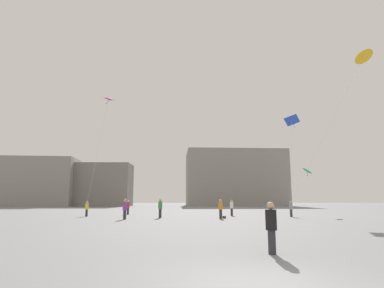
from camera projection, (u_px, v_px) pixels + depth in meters
The scene contains 17 objects.
ground_plane at pixel (257, 284), 6.83m from camera, with size 300.00×300.00×0.00m, color slate.
person_in_orange at pixel (221, 208), 30.22m from camera, with size 0.39×0.39×1.78m.
person_in_white at pixel (232, 207), 35.43m from camera, with size 0.37×0.37×1.70m.
person_in_green at pixel (160, 207), 31.33m from camera, with size 0.40×0.40×1.83m.
person_in_purple at pixel (125, 208), 28.84m from camera, with size 0.39×0.39×1.78m.
person_in_red at pixel (128, 207), 37.83m from camera, with size 0.36×0.36×1.63m.
person_in_black at pixel (271, 225), 10.70m from camera, with size 0.37×0.37×1.69m.
person_in_yellow at pixel (87, 208), 33.63m from camera, with size 0.34×0.34×1.58m.
person_in_grey at pixel (291, 208), 32.91m from camera, with size 0.35×0.35×1.60m.
kite_magenta_delta at pixel (108, 103), 34.58m from camera, with size 2.52×1.60×11.31m.
kite_amber_diamond at pixel (363, 57), 23.48m from camera, with size 2.34×12.49×11.13m.
kite_emerald_diamond at pixel (307, 171), 37.24m from camera, with size 4.12×4.12×4.14m.
kite_cobalt_delta at pixel (292, 121), 33.43m from camera, with size 1.96×1.81×8.95m.
building_left_hall at pixel (30, 182), 81.90m from camera, with size 22.71×10.85×12.15m.
building_centre_hall at pixel (103, 185), 85.15m from camera, with size 14.82×9.96×10.99m.
building_right_hall at pixel (234, 179), 93.22m from camera, with size 27.51×17.15×15.31m.
handbag_beside_flyer at pixel (224, 217), 30.20m from camera, with size 0.32×0.14×0.24m, color brown.
Camera 1 is at (-1.90, -7.12, 1.78)m, focal length 30.28 mm.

